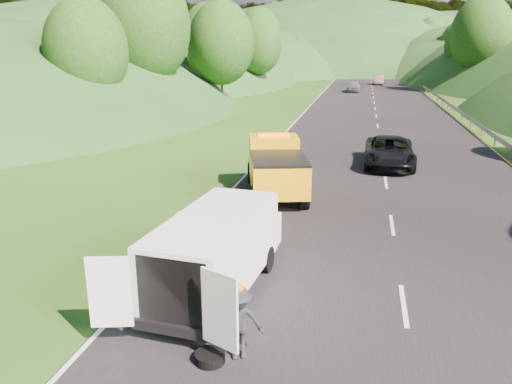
% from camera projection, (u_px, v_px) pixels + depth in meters
% --- Properties ---
extents(ground, '(320.00, 320.00, 0.00)m').
position_uv_depth(ground, '(296.00, 263.00, 15.02)').
color(ground, '#38661E').
rests_on(ground, ground).
extents(road_surface, '(14.00, 200.00, 0.02)m').
position_uv_depth(road_surface, '(375.00, 109.00, 51.97)').
color(road_surface, black).
rests_on(road_surface, ground).
extents(guardrail, '(0.06, 140.00, 1.52)m').
position_uv_depth(guardrail, '(433.00, 98.00, 62.25)').
color(guardrail, gray).
rests_on(guardrail, ground).
extents(tree_line_left, '(14.00, 140.00, 14.00)m').
position_uv_depth(tree_line_left, '(223.00, 89.00, 75.13)').
color(tree_line_left, '#315C1B').
rests_on(tree_line_left, ground).
extents(hills_backdrop, '(201.00, 288.60, 44.00)m').
position_uv_depth(hills_backdrop, '(382.00, 69.00, 140.17)').
color(hills_backdrop, '#2D5B23').
rests_on(hills_backdrop, ground).
extents(tow_truck, '(3.62, 6.27, 2.55)m').
position_uv_depth(tow_truck, '(276.00, 167.00, 21.62)').
color(tow_truck, black).
rests_on(tow_truck, ground).
extents(white_van, '(3.35, 6.33, 2.18)m').
position_uv_depth(white_van, '(218.00, 248.00, 12.95)').
color(white_van, black).
rests_on(white_van, ground).
extents(woman, '(0.49, 0.60, 1.46)m').
position_uv_depth(woman, '(183.00, 256.00, 15.51)').
color(woman, silver).
rests_on(woman, ground).
extents(child, '(0.60, 0.57, 0.99)m').
position_uv_depth(child, '(242.00, 272.00, 14.40)').
color(child, tan).
rests_on(child, ground).
extents(worker, '(1.19, 0.95, 1.61)m').
position_uv_depth(worker, '(239.00, 358.00, 10.46)').
color(worker, black).
rests_on(worker, ground).
extents(suitcase, '(0.36, 0.23, 0.53)m').
position_uv_depth(suitcase, '(169.00, 230.00, 16.94)').
color(suitcase, '#635B4A').
rests_on(suitcase, ground).
extents(spare_tire, '(0.64, 0.64, 0.20)m').
position_uv_depth(spare_tire, '(210.00, 362.00, 10.30)').
color(spare_tire, black).
rests_on(spare_tire, ground).
extents(passing_suv, '(2.66, 5.64, 1.56)m').
position_uv_depth(passing_suv, '(388.00, 166.00, 27.19)').
color(passing_suv, black).
rests_on(passing_suv, ground).
extents(dist_car_a, '(1.88, 4.67, 1.59)m').
position_uv_depth(dist_car_a, '(353.00, 92.00, 70.82)').
color(dist_car_a, '#515256').
rests_on(dist_car_a, ground).
extents(dist_car_b, '(1.58, 4.54, 1.50)m').
position_uv_depth(dist_car_b, '(378.00, 85.00, 84.36)').
color(dist_car_b, '#774F50').
rests_on(dist_car_b, ground).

